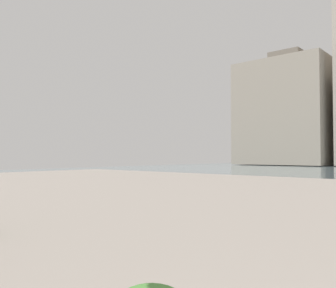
{
  "coord_description": "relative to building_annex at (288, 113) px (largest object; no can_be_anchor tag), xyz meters",
  "views": [
    {
      "loc": [
        0.14,
        1.28,
        1.74
      ],
      "look_at": [
        8.05,
        -7.74,
        2.12
      ],
      "focal_mm": 37.64,
      "sensor_mm": 36.0,
      "label": 1
    }
  ],
  "objects": [
    {
      "name": "building_annex",
      "position": [
        0.0,
        0.0,
        0.0
      ],
      "size": [
        16.73,
        15.04,
        21.87
      ],
      "color": "#9E9384",
      "rests_on": "ground"
    }
  ]
}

